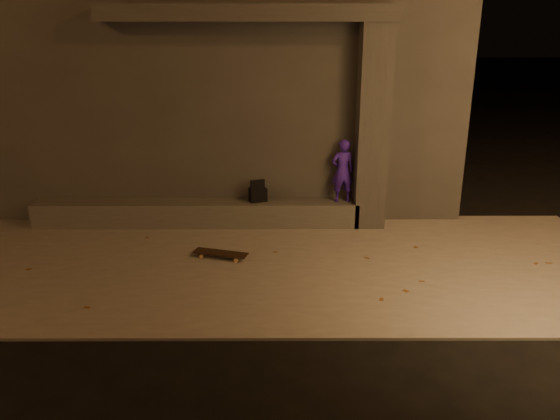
{
  "coord_description": "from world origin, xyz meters",
  "views": [
    {
      "loc": [
        0.03,
        -5.88,
        3.59
      ],
      "look_at": [
        0.05,
        2.0,
        0.91
      ],
      "focal_mm": 35.0,
      "sensor_mm": 36.0,
      "label": 1
    }
  ],
  "objects_px": {
    "skateboarder": "(343,171)",
    "backpack": "(258,194)",
    "column": "(372,129)",
    "skateboard": "(221,253)"
  },
  "relations": [
    {
      "from": "skateboarder",
      "to": "backpack",
      "type": "height_order",
      "value": "skateboarder"
    },
    {
      "from": "skateboarder",
      "to": "column",
      "type": "bearing_deg",
      "value": 169.6
    },
    {
      "from": "column",
      "to": "backpack",
      "type": "bearing_deg",
      "value": 180.0
    },
    {
      "from": "skateboarder",
      "to": "skateboard",
      "type": "height_order",
      "value": "skateboarder"
    },
    {
      "from": "backpack",
      "to": "column",
      "type": "bearing_deg",
      "value": -20.57
    },
    {
      "from": "column",
      "to": "skateboard",
      "type": "distance_m",
      "value": 3.5
    },
    {
      "from": "column",
      "to": "backpack",
      "type": "relative_size",
      "value": 8.31
    },
    {
      "from": "column",
      "to": "skateboarder",
      "type": "bearing_deg",
      "value": 180.0
    },
    {
      "from": "backpack",
      "to": "skateboarder",
      "type": "bearing_deg",
      "value": -20.57
    },
    {
      "from": "column",
      "to": "skateboard",
      "type": "xyz_separation_m",
      "value": [
        -2.6,
        -1.58,
        -1.72
      ]
    }
  ]
}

